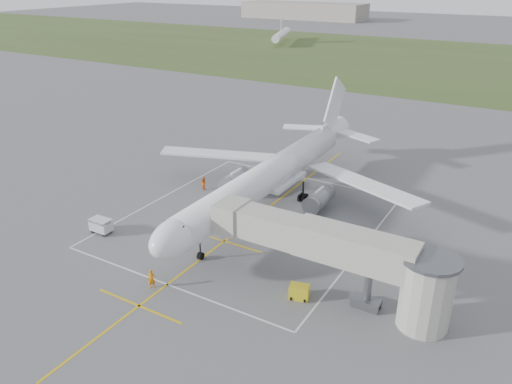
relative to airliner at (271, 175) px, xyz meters
The scene contains 11 objects.
ground 4.46m from the airliner, 90.00° to the right, with size 700.00×700.00×0.00m, color #5D5D60.
grass_strip 129.32m from the airliner, 90.00° to the left, with size 700.00×120.00×0.02m, color #3A4E22.
apron_markings 7.90m from the airliner, 90.00° to the right, with size 28.20×60.00×0.01m.
airliner is the anchor object (origin of this frame).
jet_bridge 21.22m from the airliner, 42.19° to the right, with size 23.40×5.00×7.20m.
gpu_unit 20.54m from the airliner, 53.10° to the right, with size 2.08×1.68×1.38m.
baggage_cart 21.56m from the airliner, 129.68° to the right, with size 2.53×1.54×1.75m.
ramp_worker_nose 22.16m from the airliner, 92.40° to the right, with size 0.72×0.47×1.96m, color orange.
ramp_worker_wing 11.36m from the airliner, behind, with size 0.87×0.67×1.78m, color #FF5B08.
distant_hangars 264.94m from the airliner, 93.50° to the left, with size 345.00×49.00×12.00m.
distant_aircraft 155.63m from the airliner, 86.83° to the left, with size 188.47×47.62×8.85m.
Camera 1 is at (28.47, -50.90, 28.13)m, focal length 35.00 mm.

